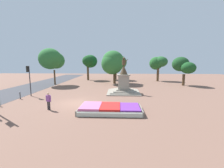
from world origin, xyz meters
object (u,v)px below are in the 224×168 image
kerb_bollard_north (20,95)px  traffic_light_mid_block (29,75)px  statue_monument (124,85)px  pedestrian_with_handbag (48,100)px  flower_planter (109,109)px

kerb_bollard_north → traffic_light_mid_block: bearing=80.3°
statue_monument → pedestrian_with_handbag: bearing=-131.0°
statue_monument → pedestrian_with_handbag: (-7.37, -8.48, -0.25)m
pedestrian_with_handbag → flower_planter: bearing=-3.0°
traffic_light_mid_block → kerb_bollard_north: traffic_light_mid_block is taller
traffic_light_mid_block → flower_planter: bearing=-28.2°
pedestrian_with_handbag → statue_monument: bearing=49.0°
statue_monument → kerb_bollard_north: statue_monument is taller
statue_monument → kerb_bollard_north: bearing=-160.7°
flower_planter → pedestrian_with_handbag: pedestrian_with_handbag is taller
flower_planter → statue_monument: bearing=80.1°
flower_planter → statue_monument: size_ratio=1.10×
traffic_light_mid_block → kerb_bollard_north: size_ratio=4.48×
traffic_light_mid_block → statue_monument: bearing=12.8°
flower_planter → kerb_bollard_north: 12.11m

